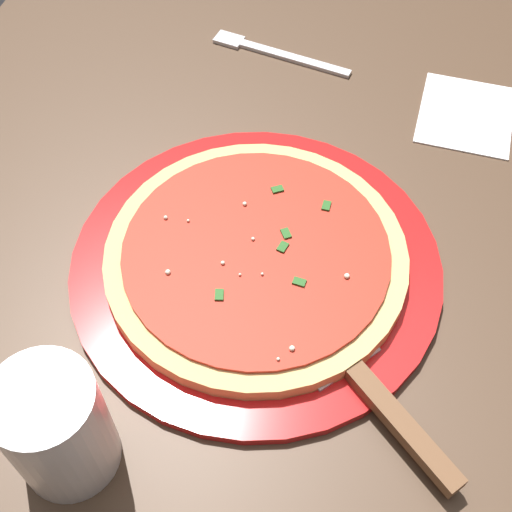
{
  "coord_description": "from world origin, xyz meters",
  "views": [
    {
      "loc": [
        -0.43,
        -0.14,
        1.3
      ],
      "look_at": [
        -0.05,
        -0.04,
        0.76
      ],
      "focal_mm": 48.17,
      "sensor_mm": 36.0,
      "label": 1
    }
  ],
  "objects_px": {
    "serving_plate": "(256,265)",
    "pizza_server": "(370,390)",
    "napkin_loose_left": "(466,115)",
    "fork": "(273,52)",
    "cup_tall_drink": "(57,428)",
    "pizza": "(256,256)"
  },
  "relations": [
    {
      "from": "serving_plate",
      "to": "fork",
      "type": "distance_m",
      "value": 0.34
    },
    {
      "from": "fork",
      "to": "pizza",
      "type": "bearing_deg",
      "value": -169.01
    },
    {
      "from": "pizza_server",
      "to": "napkin_loose_left",
      "type": "distance_m",
      "value": 0.39
    },
    {
      "from": "serving_plate",
      "to": "fork",
      "type": "bearing_deg",
      "value": 10.99
    },
    {
      "from": "cup_tall_drink",
      "to": "napkin_loose_left",
      "type": "bearing_deg",
      "value": -29.5
    },
    {
      "from": "pizza",
      "to": "napkin_loose_left",
      "type": "distance_m",
      "value": 0.33
    },
    {
      "from": "serving_plate",
      "to": "napkin_loose_left",
      "type": "relative_size",
      "value": 2.91
    },
    {
      "from": "fork",
      "to": "cup_tall_drink",
      "type": "bearing_deg",
      "value": 176.45
    },
    {
      "from": "pizza_server",
      "to": "cup_tall_drink",
      "type": "height_order",
      "value": "cup_tall_drink"
    },
    {
      "from": "pizza",
      "to": "cup_tall_drink",
      "type": "distance_m",
      "value": 0.25
    },
    {
      "from": "napkin_loose_left",
      "to": "fork",
      "type": "relative_size",
      "value": 0.68
    },
    {
      "from": "serving_plate",
      "to": "napkin_loose_left",
      "type": "bearing_deg",
      "value": -33.6
    },
    {
      "from": "serving_plate",
      "to": "pizza_server",
      "type": "bearing_deg",
      "value": -130.19
    },
    {
      "from": "serving_plate",
      "to": "cup_tall_drink",
      "type": "bearing_deg",
      "value": 156.12
    },
    {
      "from": "cup_tall_drink",
      "to": "napkin_loose_left",
      "type": "height_order",
      "value": "cup_tall_drink"
    },
    {
      "from": "pizza_server",
      "to": "cup_tall_drink",
      "type": "xyz_separation_m",
      "value": [
        -0.11,
        0.23,
        0.04
      ]
    },
    {
      "from": "pizza_server",
      "to": "cup_tall_drink",
      "type": "bearing_deg",
      "value": 116.34
    },
    {
      "from": "serving_plate",
      "to": "cup_tall_drink",
      "type": "xyz_separation_m",
      "value": [
        -0.22,
        0.1,
        0.05
      ]
    },
    {
      "from": "serving_plate",
      "to": "pizza_server",
      "type": "relative_size",
      "value": 1.87
    },
    {
      "from": "fork",
      "to": "napkin_loose_left",
      "type": "bearing_deg",
      "value": -102.12
    },
    {
      "from": "pizza",
      "to": "fork",
      "type": "distance_m",
      "value": 0.34
    },
    {
      "from": "pizza",
      "to": "napkin_loose_left",
      "type": "bearing_deg",
      "value": -33.6
    }
  ]
}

